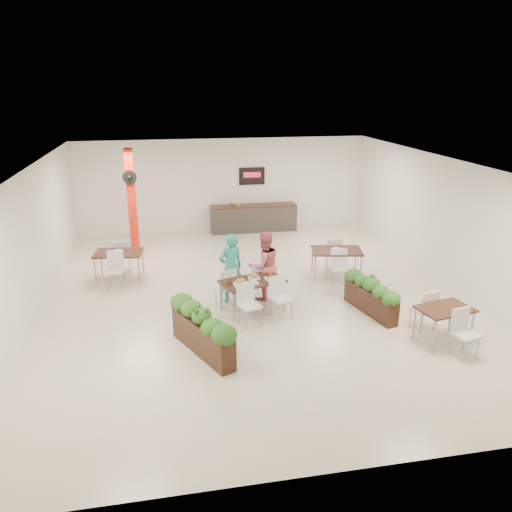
{
  "coord_description": "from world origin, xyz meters",
  "views": [
    {
      "loc": [
        -2.1,
        -11.08,
        4.94
      ],
      "look_at": [
        -0.02,
        -0.17,
        1.1
      ],
      "focal_mm": 35.0,
      "sensor_mm": 36.0,
      "label": 1
    }
  ],
  "objects_px": {
    "side_table_c": "(444,314)",
    "main_table": "(252,285)",
    "planter_left": "(202,329)",
    "side_table_a": "(119,256)",
    "red_column": "(132,202)",
    "side_table_b": "(336,254)",
    "diner_man": "(231,268)",
    "service_counter": "(254,217)",
    "planter_right": "(371,293)",
    "diner_woman": "(264,266)"
  },
  "relations": [
    {
      "from": "side_table_c",
      "to": "main_table",
      "type": "bearing_deg",
      "value": 136.97
    },
    {
      "from": "main_table",
      "to": "planter_left",
      "type": "relative_size",
      "value": 1.03
    },
    {
      "from": "planter_left",
      "to": "side_table_a",
      "type": "relative_size",
      "value": 1.12
    },
    {
      "from": "red_column",
      "to": "side_table_b",
      "type": "distance_m",
      "value": 6.18
    },
    {
      "from": "main_table",
      "to": "diner_man",
      "type": "relative_size",
      "value": 1.14
    },
    {
      "from": "side_table_b",
      "to": "diner_man",
      "type": "bearing_deg",
      "value": -149.08
    },
    {
      "from": "diner_man",
      "to": "planter_left",
      "type": "xyz_separation_m",
      "value": [
        -0.89,
        -2.33,
        -0.32
      ]
    },
    {
      "from": "side_table_b",
      "to": "planter_left",
      "type": "bearing_deg",
      "value": -127.58
    },
    {
      "from": "service_counter",
      "to": "diner_man",
      "type": "bearing_deg",
      "value": -105.59
    },
    {
      "from": "red_column",
      "to": "planter_left",
      "type": "bearing_deg",
      "value": -76.7
    },
    {
      "from": "planter_right",
      "to": "side_table_b",
      "type": "distance_m",
      "value": 2.32
    },
    {
      "from": "main_table",
      "to": "diner_woman",
      "type": "bearing_deg",
      "value": 58.2
    },
    {
      "from": "main_table",
      "to": "side_table_a",
      "type": "distance_m",
      "value": 4.07
    },
    {
      "from": "planter_left",
      "to": "main_table",
      "type": "bearing_deg",
      "value": 52.52
    },
    {
      "from": "planter_right",
      "to": "side_table_b",
      "type": "xyz_separation_m",
      "value": [
        -0.0,
        2.32,
        0.15
      ]
    },
    {
      "from": "service_counter",
      "to": "diner_man",
      "type": "height_order",
      "value": "service_counter"
    },
    {
      "from": "red_column",
      "to": "service_counter",
      "type": "xyz_separation_m",
      "value": [
        4.0,
        1.86,
        -1.15
      ]
    },
    {
      "from": "main_table",
      "to": "red_column",
      "type": "bearing_deg",
      "value": 120.95
    },
    {
      "from": "diner_woman",
      "to": "diner_man",
      "type": "bearing_deg",
      "value": -17.96
    },
    {
      "from": "main_table",
      "to": "diner_woman",
      "type": "relative_size",
      "value": 1.14
    },
    {
      "from": "side_table_a",
      "to": "side_table_b",
      "type": "height_order",
      "value": "same"
    },
    {
      "from": "diner_woman",
      "to": "side_table_c",
      "type": "xyz_separation_m",
      "value": [
        3.08,
        -2.8,
        -0.23
      ]
    },
    {
      "from": "main_table",
      "to": "side_table_b",
      "type": "relative_size",
      "value": 1.15
    },
    {
      "from": "planter_right",
      "to": "side_table_b",
      "type": "relative_size",
      "value": 1.05
    },
    {
      "from": "side_table_c",
      "to": "planter_left",
      "type": "bearing_deg",
      "value": 162.88
    },
    {
      "from": "side_table_a",
      "to": "side_table_c",
      "type": "height_order",
      "value": "same"
    },
    {
      "from": "red_column",
      "to": "diner_man",
      "type": "xyz_separation_m",
      "value": [
        2.37,
        -3.96,
        -0.8
      ]
    },
    {
      "from": "red_column",
      "to": "planter_right",
      "type": "relative_size",
      "value": 1.83
    },
    {
      "from": "diner_woman",
      "to": "side_table_b",
      "type": "distance_m",
      "value": 2.46
    },
    {
      "from": "side_table_a",
      "to": "side_table_b",
      "type": "xyz_separation_m",
      "value": [
        5.71,
        -0.9,
        0.01
      ]
    },
    {
      "from": "planter_left",
      "to": "side_table_c",
      "type": "distance_m",
      "value": 4.79
    },
    {
      "from": "service_counter",
      "to": "planter_right",
      "type": "relative_size",
      "value": 1.71
    },
    {
      "from": "side_table_c",
      "to": "diner_man",
      "type": "bearing_deg",
      "value": 132.71
    },
    {
      "from": "diner_man",
      "to": "planter_left",
      "type": "distance_m",
      "value": 2.51
    },
    {
      "from": "diner_woman",
      "to": "side_table_b",
      "type": "relative_size",
      "value": 1.01
    },
    {
      "from": "side_table_a",
      "to": "diner_woman",
      "type": "bearing_deg",
      "value": -22.49
    },
    {
      "from": "side_table_b",
      "to": "planter_right",
      "type": "bearing_deg",
      "value": -78.67
    },
    {
      "from": "planter_left",
      "to": "planter_right",
      "type": "height_order",
      "value": "planter_left"
    },
    {
      "from": "main_table",
      "to": "planter_right",
      "type": "bearing_deg",
      "value": -12.64
    },
    {
      "from": "diner_woman",
      "to": "planter_left",
      "type": "bearing_deg",
      "value": 36.09
    },
    {
      "from": "diner_man",
      "to": "side_table_a",
      "type": "relative_size",
      "value": 1.01
    },
    {
      "from": "diner_woman",
      "to": "planter_right",
      "type": "height_order",
      "value": "diner_woman"
    },
    {
      "from": "diner_man",
      "to": "side_table_b",
      "type": "height_order",
      "value": "diner_man"
    },
    {
      "from": "planter_right",
      "to": "side_table_b",
      "type": "height_order",
      "value": "planter_right"
    },
    {
      "from": "main_table",
      "to": "planter_left",
      "type": "xyz_separation_m",
      "value": [
        -1.28,
        -1.67,
        -0.12
      ]
    },
    {
      "from": "side_table_a",
      "to": "side_table_c",
      "type": "bearing_deg",
      "value": -29.07
    },
    {
      "from": "side_table_a",
      "to": "side_table_b",
      "type": "relative_size",
      "value": 0.99
    },
    {
      "from": "red_column",
      "to": "main_table",
      "type": "distance_m",
      "value": 5.47
    },
    {
      "from": "diner_man",
      "to": "diner_woman",
      "type": "relative_size",
      "value": 1.0
    },
    {
      "from": "side_table_a",
      "to": "side_table_c",
      "type": "relative_size",
      "value": 0.99
    }
  ]
}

